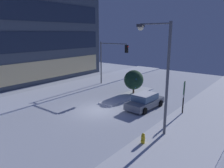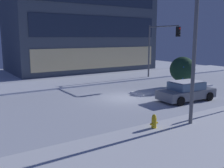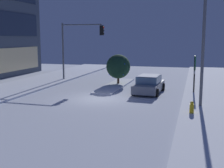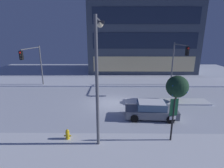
{
  "view_description": "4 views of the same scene",
  "coord_description": "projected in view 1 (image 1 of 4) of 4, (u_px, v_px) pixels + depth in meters",
  "views": [
    {
      "loc": [
        -14.58,
        -13.28,
        7.41
      ],
      "look_at": [
        1.06,
        -0.95,
        2.59
      ],
      "focal_mm": 34.31,
      "sensor_mm": 36.0,
      "label": 1
    },
    {
      "loc": [
        -11.76,
        -16.35,
        4.73
      ],
      "look_at": [
        -1.83,
        -1.01,
        1.45
      ],
      "focal_mm": 41.53,
      "sensor_mm": 36.0,
      "label": 2
    },
    {
      "loc": [
        -20.58,
        -6.89,
        4.57
      ],
      "look_at": [
        -0.87,
        -1.27,
        1.33
      ],
      "focal_mm": 46.87,
      "sensor_mm": 36.0,
      "label": 3
    },
    {
      "loc": [
        0.16,
        -17.15,
        7.03
      ],
      "look_at": [
        -0.01,
        -0.08,
        2.19
      ],
      "focal_mm": 27.45,
      "sensor_mm": 36.0,
      "label": 4
    }
  ],
  "objects": [
    {
      "name": "ground",
      "position": [
        98.0,
        110.0,
        20.86
      ],
      "size": [
        52.0,
        52.0,
        0.0
      ],
      "primitive_type": "plane",
      "color": "silver"
    },
    {
      "name": "curb_strip_near",
      "position": [
        186.0,
        136.0,
        15.61
      ],
      "size": [
        52.0,
        5.2,
        0.14
      ],
      "primitive_type": "cube",
      "color": "silver",
      "rests_on": "ground"
    },
    {
      "name": "curb_strip_far",
      "position": [
        45.0,
        94.0,
        26.08
      ],
      "size": [
        52.0,
        5.2,
        0.14
      ],
      "primitive_type": "cube",
      "color": "silver",
      "rests_on": "ground"
    },
    {
      "name": "median_strip",
      "position": [
        129.0,
        95.0,
        25.62
      ],
      "size": [
        9.0,
        1.8,
        0.14
      ],
      "primitive_type": "cube",
      "color": "silver",
      "rests_on": "ground"
    },
    {
      "name": "car_near",
      "position": [
        145.0,
        101.0,
        21.38
      ],
      "size": [
        4.68,
        2.32,
        1.49
      ],
      "rotation": [
        0.0,
        0.0,
        -0.06
      ],
      "color": "slate",
      "rests_on": "ground"
    },
    {
      "name": "traffic_light_corner_far_right",
      "position": [
        111.0,
        56.0,
        29.32
      ],
      "size": [
        0.32,
        4.78,
        6.14
      ],
      "rotation": [
        0.0,
        0.0,
        -1.57
      ],
      "color": "#565960",
      "rests_on": "ground"
    },
    {
      "name": "street_lamp_arched",
      "position": [
        159.0,
        64.0,
        14.99
      ],
      "size": [
        0.56,
        2.65,
        8.14
      ],
      "rotation": [
        0.0,
        0.0,
        1.54
      ],
      "color": "#565960",
      "rests_on": "ground"
    },
    {
      "name": "fire_hydrant",
      "position": [
        143.0,
        139.0,
        14.37
      ],
      "size": [
        0.48,
        0.26,
        0.86
      ],
      "color": "gold",
      "rests_on": "ground"
    },
    {
      "name": "parking_info_sign",
      "position": [
        184.0,
        94.0,
        19.36
      ],
      "size": [
        0.55,
        0.16,
        3.14
      ],
      "rotation": [
        0.0,
        0.0,
        1.76
      ],
      "color": "black",
      "rests_on": "ground"
    },
    {
      "name": "decorated_tree_median",
      "position": [
        134.0,
        80.0,
        25.91
      ],
      "size": [
        2.35,
        2.35,
        2.99
      ],
      "color": "#473323",
      "rests_on": "ground"
    }
  ]
}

